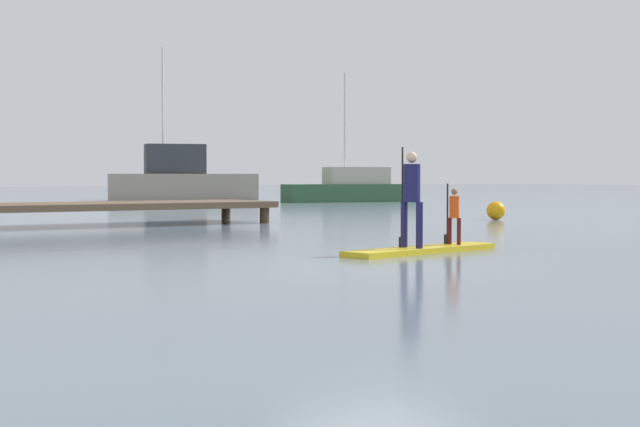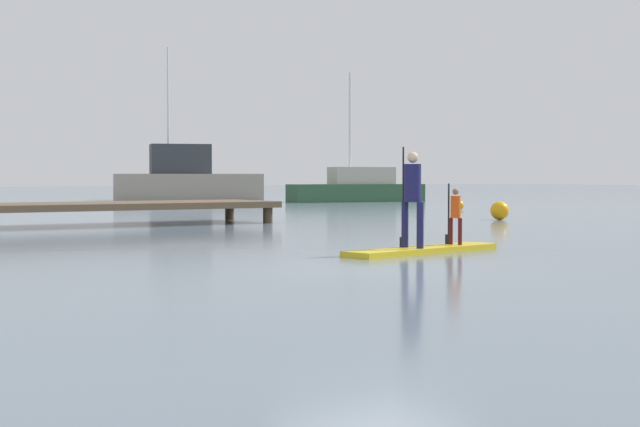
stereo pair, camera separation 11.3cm
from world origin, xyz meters
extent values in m
plane|color=slate|center=(0.00, 0.00, 0.00)|extent=(240.00, 240.00, 0.00)
cube|color=gold|center=(2.40, 1.89, 0.05)|extent=(3.53, 1.33, 0.10)
cube|color=gold|center=(4.15, 2.23, 0.05)|extent=(0.33, 0.52, 0.09)
cylinder|color=#19194C|center=(2.12, 2.01, 0.51)|extent=(0.12, 0.12, 0.81)
cylinder|color=#19194C|center=(2.18, 1.67, 0.51)|extent=(0.12, 0.12, 0.81)
cylinder|color=#19194C|center=(2.15, 1.84, 1.25)|extent=(0.35, 0.35, 0.67)
sphere|color=beige|center=(2.15, 1.84, 1.70)|extent=(0.19, 0.19, 0.19)
cylinder|color=black|center=(2.11, 2.05, 0.99)|extent=(0.03, 0.03, 1.79)
cube|color=black|center=(2.11, 2.05, 0.19)|extent=(0.06, 0.14, 0.18)
cylinder|color=#4C1419|center=(3.32, 2.17, 0.35)|extent=(0.08, 0.08, 0.49)
cylinder|color=#4C1419|center=(3.36, 1.96, 0.35)|extent=(0.08, 0.08, 0.49)
cylinder|color=#E54C14|center=(3.34, 2.07, 0.80)|extent=(0.21, 0.21, 0.41)
sphere|color=#8C664C|center=(3.34, 2.07, 1.08)|extent=(0.12, 0.12, 0.12)
cylinder|color=black|center=(3.31, 2.23, 0.67)|extent=(0.03, 0.03, 1.13)
cube|color=black|center=(3.31, 2.23, 0.19)|extent=(0.06, 0.14, 0.18)
cube|color=#9E9384|center=(15.95, 40.78, 0.76)|extent=(9.02, 5.36, 1.52)
cube|color=#33383D|center=(15.52, 40.92, 2.39)|extent=(3.91, 2.93, 1.74)
cylinder|color=silver|center=(14.86, 41.15, 6.10)|extent=(0.12, 0.12, 5.68)
cube|color=#2D5638|center=(21.47, 31.29, 0.48)|extent=(7.75, 2.82, 0.95)
cube|color=#B2AD9E|center=(21.77, 31.25, 1.41)|extent=(3.68, 1.83, 0.92)
cylinder|color=silver|center=(21.08, 31.35, 4.40)|extent=(0.12, 0.12, 5.06)
cube|color=brown|center=(0.97, 14.19, 0.55)|extent=(9.75, 3.02, 0.18)
cylinder|color=#473828|center=(5.55, 12.98, 0.32)|extent=(0.28, 0.28, 0.64)
cylinder|color=#473828|center=(5.55, 15.40, 0.32)|extent=(0.28, 0.28, 0.64)
sphere|color=orange|center=(17.53, 18.35, 0.20)|extent=(0.39, 0.39, 0.39)
sphere|color=orange|center=(12.72, 10.87, 0.29)|extent=(0.59, 0.59, 0.59)
camera|label=1|loc=(-8.55, -11.59, 1.36)|focal=54.44mm
camera|label=2|loc=(-8.46, -11.65, 1.36)|focal=54.44mm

